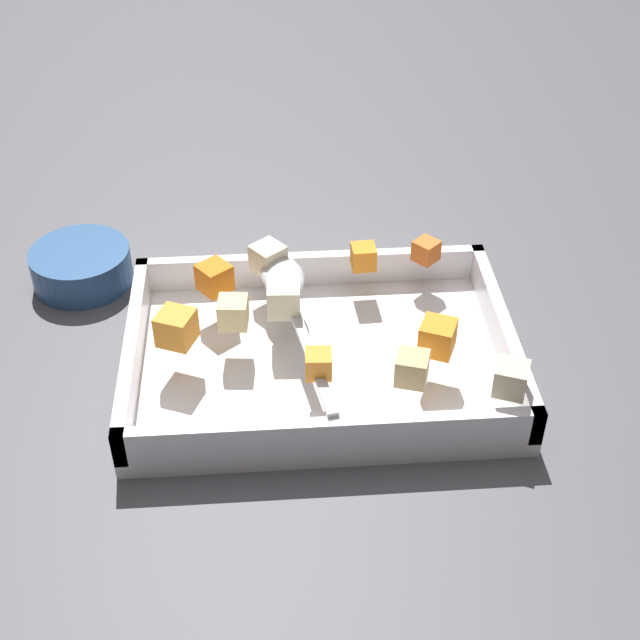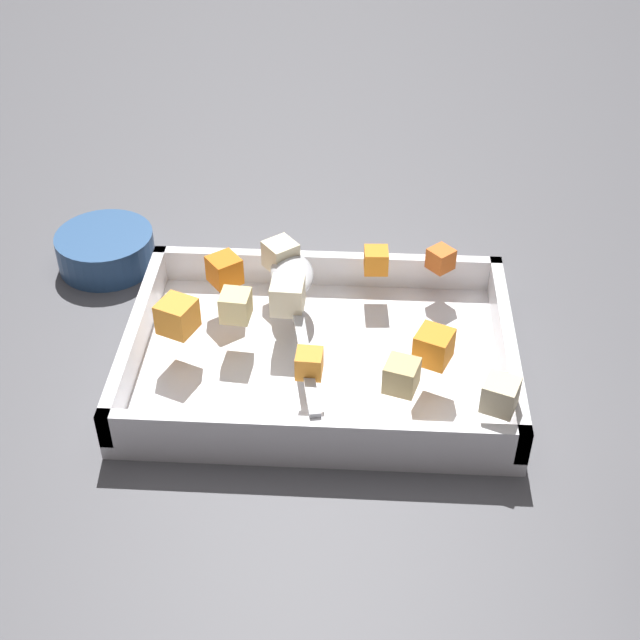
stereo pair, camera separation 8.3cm
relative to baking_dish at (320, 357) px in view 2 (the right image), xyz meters
name	(u,v)px [view 2 (the right image)]	position (x,y,z in m)	size (l,w,h in m)	color
ground_plane	(337,361)	(0.02, 0.01, -0.01)	(4.00, 4.00, 0.00)	#4C4C51
baking_dish	(320,357)	(0.00, 0.00, 0.00)	(0.37, 0.26, 0.05)	silver
carrot_chunk_rim_edge	(177,316)	(-0.13, -0.01, 0.05)	(0.03, 0.03, 0.03)	orange
carrot_chunk_far_left	(376,260)	(0.05, 0.10, 0.05)	(0.02, 0.02, 0.02)	orange
carrot_chunk_front_center	(434,346)	(0.10, -0.04, 0.05)	(0.03, 0.03, 0.03)	orange
carrot_chunk_near_spoon	(441,259)	(0.12, 0.11, 0.05)	(0.02, 0.02, 0.02)	orange
carrot_chunk_corner_sw	(224,270)	(-0.10, 0.07, 0.05)	(0.03, 0.03, 0.03)	orange
carrot_chunk_corner_ne	(309,363)	(-0.01, -0.06, 0.05)	(0.02, 0.02, 0.02)	orange
potato_chunk_mid_left	(235,308)	(-0.08, 0.01, 0.05)	(0.03, 0.03, 0.03)	#E0CC89
potato_chunk_far_right	(402,376)	(0.07, -0.08, 0.05)	(0.03, 0.03, 0.03)	tan
potato_chunk_back_center	(288,296)	(-0.03, 0.03, 0.05)	(0.03, 0.03, 0.03)	beige
potato_chunk_near_right	(500,395)	(0.16, -0.10, 0.05)	(0.03, 0.03, 0.03)	beige
potato_chunk_heap_top	(281,255)	(-0.05, 0.10, 0.05)	(0.03, 0.03, 0.03)	beige
serving_spoon	(293,282)	(-0.03, 0.06, 0.05)	(0.07, 0.23, 0.02)	silver
small_prep_bowl	(106,250)	(-0.25, 0.16, 0.01)	(0.11, 0.11, 0.04)	#33598C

